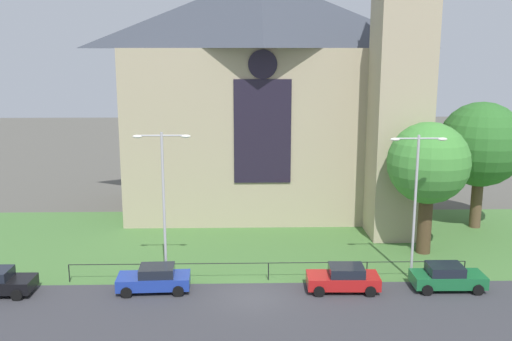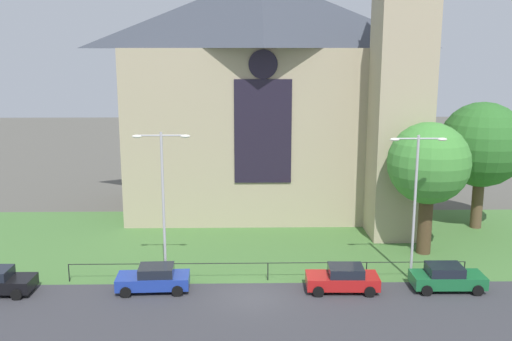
% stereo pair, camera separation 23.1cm
% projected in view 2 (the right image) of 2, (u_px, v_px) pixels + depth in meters
% --- Properties ---
extents(ground, '(160.00, 160.00, 0.00)m').
position_uv_depth(ground, '(250.00, 240.00, 42.67)').
color(ground, '#56544C').
extents(road_asphalt, '(120.00, 8.00, 0.01)m').
position_uv_depth(road_asphalt, '(252.00, 313.00, 30.93)').
color(road_asphalt, '#38383D').
rests_on(road_asphalt, ground).
extents(grass_verge, '(120.00, 20.00, 0.01)m').
position_uv_depth(grass_verge, '(250.00, 250.00, 40.72)').
color(grass_verge, '#477538').
rests_on(grass_verge, ground).
extents(church_building, '(23.20, 16.20, 26.00)m').
position_uv_depth(church_building, '(270.00, 93.00, 48.94)').
color(church_building, tan).
rests_on(church_building, ground).
extents(iron_railing, '(24.34, 0.07, 1.13)m').
position_uv_depth(iron_railing, '(268.00, 265.00, 35.16)').
color(iron_railing, black).
rests_on(iron_railing, ground).
extents(tree_right_near, '(5.56, 5.56, 9.16)m').
position_uv_depth(tree_right_near, '(429.00, 164.00, 38.80)').
color(tree_right_near, '#4C3823').
rests_on(tree_right_near, ground).
extents(tree_right_far, '(6.59, 6.59, 9.99)m').
position_uv_depth(tree_right_far, '(482.00, 145.00, 44.51)').
color(tree_right_far, brown).
rests_on(tree_right_far, ground).
extents(streetlamp_near, '(3.37, 0.26, 9.21)m').
position_uv_depth(streetlamp_near, '(163.00, 190.00, 33.96)').
color(streetlamp_near, '#B2B2B7').
rests_on(streetlamp_near, ground).
extents(streetlamp_far, '(3.37, 0.26, 8.98)m').
position_uv_depth(streetlamp_far, '(416.00, 191.00, 34.26)').
color(streetlamp_far, '#B2B2B7').
rests_on(streetlamp_far, ground).
extents(parked_car_blue, '(4.27, 2.16, 1.51)m').
position_uv_depth(parked_car_blue, '(154.00, 279.00, 33.66)').
color(parked_car_blue, '#1E3899').
rests_on(parked_car_blue, ground).
extents(parked_car_red, '(4.25, 2.11, 1.51)m').
position_uv_depth(parked_car_red, '(343.00, 279.00, 33.65)').
color(parked_car_red, '#B21919').
rests_on(parked_car_red, ground).
extents(parked_car_green, '(4.22, 2.06, 1.51)m').
position_uv_depth(parked_car_green, '(447.00, 277.00, 33.82)').
color(parked_car_green, '#196033').
rests_on(parked_car_green, ground).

